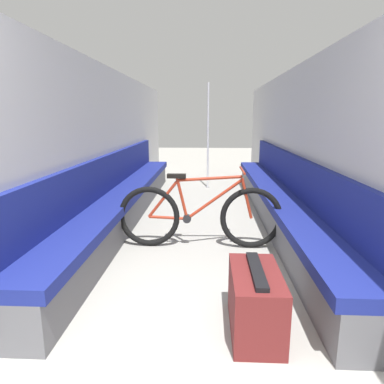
{
  "coord_description": "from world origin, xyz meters",
  "views": [
    {
      "loc": [
        0.11,
        -0.99,
        1.41
      ],
      "look_at": [
        -0.12,
        3.61,
        0.4
      ],
      "focal_mm": 32.0,
      "sensor_mm": 36.0,
      "label": 1
    }
  ],
  "objects_px": {
    "bench_seat_row_left": "(124,198)",
    "bench_seat_row_right": "(279,200)",
    "grab_pole_near": "(208,138)",
    "bicycle": "(200,216)",
    "luggage_bag": "(255,301)"
  },
  "relations": [
    {
      "from": "bench_seat_row_left",
      "to": "bench_seat_row_right",
      "type": "distance_m",
      "value": 2.14
    },
    {
      "from": "bicycle",
      "to": "bench_seat_row_right",
      "type": "bearing_deg",
      "value": 47.55
    },
    {
      "from": "bench_seat_row_right",
      "to": "grab_pole_near",
      "type": "height_order",
      "value": "grab_pole_near"
    },
    {
      "from": "bench_seat_row_right",
      "to": "luggage_bag",
      "type": "xyz_separation_m",
      "value": [
        -0.64,
        -2.5,
        -0.09
      ]
    },
    {
      "from": "grab_pole_near",
      "to": "luggage_bag",
      "type": "xyz_separation_m",
      "value": [
        0.34,
        -4.8,
        -0.79
      ]
    },
    {
      "from": "bench_seat_row_left",
      "to": "grab_pole_near",
      "type": "relative_size",
      "value": 2.77
    },
    {
      "from": "luggage_bag",
      "to": "bicycle",
      "type": "bearing_deg",
      "value": 105.26
    },
    {
      "from": "bench_seat_row_left",
      "to": "bicycle",
      "type": "xyz_separation_m",
      "value": [
        1.09,
        -0.99,
        0.06
      ]
    },
    {
      "from": "luggage_bag",
      "to": "bench_seat_row_right",
      "type": "bearing_deg",
      "value": 75.61
    },
    {
      "from": "bicycle",
      "to": "grab_pole_near",
      "type": "height_order",
      "value": "grab_pole_near"
    },
    {
      "from": "bicycle",
      "to": "luggage_bag",
      "type": "relative_size",
      "value": 2.84
    },
    {
      "from": "bench_seat_row_right",
      "to": "grab_pole_near",
      "type": "distance_m",
      "value": 2.59
    },
    {
      "from": "bench_seat_row_left",
      "to": "bicycle",
      "type": "distance_m",
      "value": 1.47
    },
    {
      "from": "bench_seat_row_right",
      "to": "luggage_bag",
      "type": "bearing_deg",
      "value": -104.39
    },
    {
      "from": "bench_seat_row_left",
      "to": "luggage_bag",
      "type": "relative_size",
      "value": 9.06
    }
  ]
}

